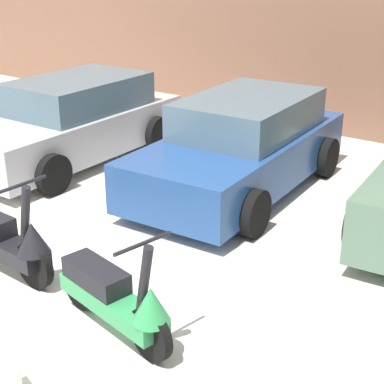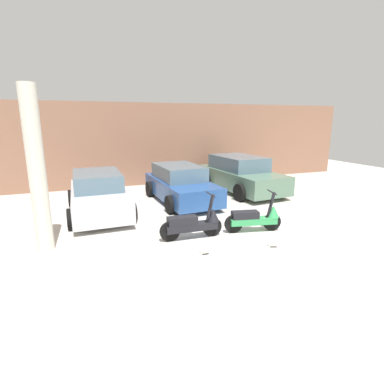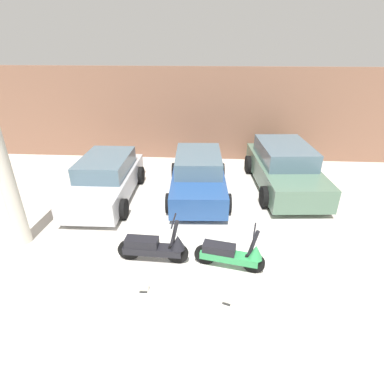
{
  "view_description": "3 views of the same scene",
  "coord_description": "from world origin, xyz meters",
  "px_view_note": "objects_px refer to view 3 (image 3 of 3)",
  "views": [
    {
      "loc": [
        3.81,
        -2.06,
        3.16
      ],
      "look_at": [
        0.3,
        2.86,
        0.65
      ],
      "focal_mm": 55.0,
      "sensor_mm": 36.0,
      "label": 1
    },
    {
      "loc": [
        -3.4,
        -5.34,
        2.87
      ],
      "look_at": [
        -0.49,
        2.51,
        0.86
      ],
      "focal_mm": 28.0,
      "sensor_mm": 36.0,
      "label": 2
    },
    {
      "loc": [
        0.23,
        -4.07,
        4.45
      ],
      "look_at": [
        -0.24,
        3.09,
        0.82
      ],
      "focal_mm": 28.0,
      "sensor_mm": 36.0,
      "label": 3
    }
  ],
  "objects_px": {
    "scooter_front_right": "(232,254)",
    "car_rear_center": "(198,175)",
    "placard_near_left_scooter": "(143,287)",
    "placard_near_right_scooter": "(227,299)",
    "support_column_side": "(4,174)",
    "scooter_front_left": "(156,247)",
    "car_rear_left": "(106,179)",
    "car_rear_right": "(284,168)"
  },
  "relations": [
    {
      "from": "car_rear_right",
      "to": "scooter_front_right",
      "type": "bearing_deg",
      "value": -28.79
    },
    {
      "from": "car_rear_left",
      "to": "scooter_front_right",
      "type": "bearing_deg",
      "value": 49.43
    },
    {
      "from": "scooter_front_right",
      "to": "placard_near_left_scooter",
      "type": "distance_m",
      "value": 1.97
    },
    {
      "from": "scooter_front_left",
      "to": "car_rear_center",
      "type": "distance_m",
      "value": 3.55
    },
    {
      "from": "scooter_front_left",
      "to": "support_column_side",
      "type": "bearing_deg",
      "value": 173.59
    },
    {
      "from": "scooter_front_left",
      "to": "car_rear_left",
      "type": "height_order",
      "value": "car_rear_left"
    },
    {
      "from": "placard_near_left_scooter",
      "to": "placard_near_right_scooter",
      "type": "bearing_deg",
      "value": -6.9
    },
    {
      "from": "scooter_front_right",
      "to": "car_rear_center",
      "type": "bearing_deg",
      "value": 115.6
    },
    {
      "from": "placard_near_right_scooter",
      "to": "car_rear_left",
      "type": "bearing_deg",
      "value": 131.25
    },
    {
      "from": "scooter_front_left",
      "to": "car_rear_center",
      "type": "relative_size",
      "value": 0.41
    },
    {
      "from": "scooter_front_left",
      "to": "scooter_front_right",
      "type": "bearing_deg",
      "value": -1.96
    },
    {
      "from": "car_rear_center",
      "to": "scooter_front_left",
      "type": "bearing_deg",
      "value": -15.65
    },
    {
      "from": "support_column_side",
      "to": "car_rear_center",
      "type": "bearing_deg",
      "value": 35.03
    },
    {
      "from": "scooter_front_left",
      "to": "car_rear_center",
      "type": "bearing_deg",
      "value": 79.68
    },
    {
      "from": "car_rear_center",
      "to": "car_rear_right",
      "type": "height_order",
      "value": "car_rear_right"
    },
    {
      "from": "scooter_front_left",
      "to": "support_column_side",
      "type": "relative_size",
      "value": 0.44
    },
    {
      "from": "support_column_side",
      "to": "placard_near_right_scooter",
      "type": "bearing_deg",
      "value": -18.51
    },
    {
      "from": "placard_near_right_scooter",
      "to": "support_column_side",
      "type": "relative_size",
      "value": 0.07
    },
    {
      "from": "car_rear_left",
      "to": "placard_near_right_scooter",
      "type": "relative_size",
      "value": 14.69
    },
    {
      "from": "placard_near_left_scooter",
      "to": "placard_near_right_scooter",
      "type": "relative_size",
      "value": 1.0
    },
    {
      "from": "placard_near_left_scooter",
      "to": "scooter_front_left",
      "type": "bearing_deg",
      "value": 83.97
    },
    {
      "from": "scooter_front_left",
      "to": "car_rear_left",
      "type": "relative_size",
      "value": 0.42
    },
    {
      "from": "scooter_front_left",
      "to": "car_rear_right",
      "type": "bearing_deg",
      "value": 51.29
    },
    {
      "from": "placard_near_left_scooter",
      "to": "support_column_side",
      "type": "bearing_deg",
      "value": 156.21
    },
    {
      "from": "car_rear_left",
      "to": "placard_near_right_scooter",
      "type": "bearing_deg",
      "value": 40.41
    },
    {
      "from": "car_rear_center",
      "to": "placard_near_right_scooter",
      "type": "relative_size",
      "value": 15.02
    },
    {
      "from": "car_rear_right",
      "to": "placard_near_right_scooter",
      "type": "relative_size",
      "value": 16.72
    },
    {
      "from": "car_rear_right",
      "to": "placard_near_left_scooter",
      "type": "xyz_separation_m",
      "value": [
        -3.7,
        -5.06,
        -0.57
      ]
    },
    {
      "from": "car_rear_right",
      "to": "placard_near_left_scooter",
      "type": "height_order",
      "value": "car_rear_right"
    },
    {
      "from": "car_rear_center",
      "to": "placard_near_left_scooter",
      "type": "xyz_separation_m",
      "value": [
        -0.88,
        -4.38,
        -0.51
      ]
    },
    {
      "from": "car_rear_left",
      "to": "car_rear_right",
      "type": "relative_size",
      "value": 0.88
    },
    {
      "from": "scooter_front_right",
      "to": "scooter_front_left",
      "type": "bearing_deg",
      "value": -172.85
    },
    {
      "from": "scooter_front_left",
      "to": "car_rear_left",
      "type": "bearing_deg",
      "value": 127.1
    },
    {
      "from": "scooter_front_right",
      "to": "placard_near_right_scooter",
      "type": "height_order",
      "value": "scooter_front_right"
    },
    {
      "from": "car_rear_right",
      "to": "placard_near_left_scooter",
      "type": "distance_m",
      "value": 6.3
    },
    {
      "from": "placard_near_right_scooter",
      "to": "scooter_front_right",
      "type": "bearing_deg",
      "value": 82.04
    },
    {
      "from": "car_rear_left",
      "to": "placard_near_left_scooter",
      "type": "distance_m",
      "value": 4.42
    },
    {
      "from": "placard_near_left_scooter",
      "to": "car_rear_center",
      "type": "bearing_deg",
      "value": 78.69
    },
    {
      "from": "scooter_front_right",
      "to": "car_rear_right",
      "type": "height_order",
      "value": "car_rear_right"
    },
    {
      "from": "scooter_front_right",
      "to": "placard_near_right_scooter",
      "type": "xyz_separation_m",
      "value": [
        -0.14,
        -1.0,
        -0.27
      ]
    },
    {
      "from": "scooter_front_right",
      "to": "support_column_side",
      "type": "xyz_separation_m",
      "value": [
        -5.08,
        0.65,
        1.43
      ]
    },
    {
      "from": "car_rear_right",
      "to": "placard_near_right_scooter",
      "type": "height_order",
      "value": "car_rear_right"
    }
  ]
}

